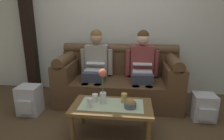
% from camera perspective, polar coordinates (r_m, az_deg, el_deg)
% --- Properties ---
extents(back_wall_patterned, '(6.00, 0.12, 2.90)m').
position_cam_1_polar(back_wall_patterned, '(3.64, 2.84, 16.01)').
color(back_wall_patterned, silver).
rests_on(back_wall_patterned, ground_plane).
extents(timber_pillar, '(0.20, 0.20, 2.90)m').
position_cam_1_polar(timber_pillar, '(4.05, -23.93, 14.71)').
color(timber_pillar, black).
rests_on(timber_pillar, ground_plane).
extents(couch, '(2.02, 0.88, 0.96)m').
position_cam_1_polar(couch, '(3.29, 1.96, -3.02)').
color(couch, '#513823').
rests_on(couch, ground_plane).
extents(person_left, '(0.56, 0.67, 1.22)m').
position_cam_1_polar(person_left, '(3.26, -4.86, 1.95)').
color(person_left, '#383D4C').
rests_on(person_left, ground_plane).
extents(person_right, '(0.56, 0.67, 1.22)m').
position_cam_1_polar(person_right, '(3.20, 8.99, 1.55)').
color(person_right, '#383D4C').
rests_on(person_right, ground_plane).
extents(coffee_table, '(0.98, 0.54, 0.41)m').
position_cam_1_polar(coffee_table, '(2.38, -0.11, -11.51)').
color(coffee_table, brown).
rests_on(coffee_table, ground_plane).
extents(flower_vase, '(0.10, 0.10, 0.44)m').
position_cam_1_polar(flower_vase, '(2.29, -2.75, -4.74)').
color(flower_vase, silver).
rests_on(flower_vase, coffee_table).
extents(snack_bowl, '(0.14, 0.14, 0.12)m').
position_cam_1_polar(snack_bowl, '(2.27, 5.50, -10.09)').
color(snack_bowl, '#4C5666').
rests_on(snack_bowl, coffee_table).
extents(cup_near_left, '(0.06, 0.06, 0.11)m').
position_cam_1_polar(cup_near_left, '(2.27, -6.55, -9.68)').
color(cup_near_left, silver).
rests_on(cup_near_left, coffee_table).
extents(cup_near_right, '(0.07, 0.07, 0.12)m').
position_cam_1_polar(cup_near_right, '(2.38, 3.63, -8.32)').
color(cup_near_right, gold).
rests_on(cup_near_right, coffee_table).
extents(cup_far_center, '(0.07, 0.07, 0.09)m').
position_cam_1_polar(cup_far_center, '(2.42, -5.08, -8.21)').
color(cup_far_center, white).
rests_on(cup_far_center, coffee_table).
extents(backpack_left, '(0.32, 0.32, 0.44)m').
position_cam_1_polar(backpack_left, '(3.17, -23.43, -8.24)').
color(backpack_left, '#B7B7BC').
rests_on(backpack_left, ground_plane).
extents(backpack_right, '(0.31, 0.31, 0.38)m').
position_cam_1_polar(backpack_right, '(3.06, 25.68, -10.00)').
color(backpack_right, '#B7B7BC').
rests_on(backpack_right, ground_plane).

